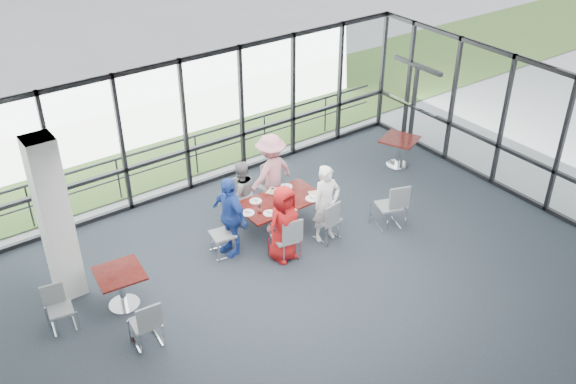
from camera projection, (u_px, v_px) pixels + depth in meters
floor at (321, 303)px, 11.73m from camera, size 12.00×10.00×0.02m
ceiling at (327, 147)px, 10.06m from camera, size 12.00×10.00×0.04m
curtain_wall_back at (185, 127)px, 14.36m from camera, size 12.00×0.10×3.20m
curtain_wall_right at (541, 138)px, 13.88m from camera, size 0.10×10.00×3.20m
exit_door at (414, 105)px, 16.77m from camera, size 0.12×1.60×2.10m
structural_column at (55, 220)px, 11.18m from camera, size 0.50×0.50×3.20m
apron at (109, 117)px, 18.67m from camera, size 80.00×70.00×0.02m
grass_strip at (137, 141)px, 17.26m from camera, size 80.00×5.00×0.01m
guard_rail at (177, 160)px, 15.35m from camera, size 12.00×0.06×0.06m
main_table at (280, 206)px, 13.39m from camera, size 1.79×1.01×0.75m
side_table_left at (120, 278)px, 11.35m from camera, size 0.89×0.89×0.75m
side_table_right at (399, 143)px, 15.82m from camera, size 1.07×1.07×0.75m
diner_near_left at (284, 224)px, 12.47m from camera, size 0.86×0.63×1.62m
diner_near_right at (326, 204)px, 13.04m from camera, size 0.66×0.51×1.69m
diner_far_left at (241, 194)px, 13.56m from camera, size 0.75×0.49×1.49m
diner_far_right at (271, 173)px, 13.98m from camera, size 1.25×0.77×1.81m
diner_end at (230, 216)px, 12.62m from camera, size 0.65×1.06×1.72m
chair_main_nl at (285, 238)px, 12.66m from camera, size 0.53×0.53×0.93m
chair_main_nr at (328, 220)px, 13.22m from camera, size 0.52×0.52×0.92m
chair_main_fl at (241, 201)px, 13.86m from camera, size 0.46×0.46×0.91m
chair_main_fr at (272, 187)px, 14.28m from camera, size 0.56×0.56×0.98m
chair_main_end at (223, 234)px, 12.76m from camera, size 0.53×0.53×0.94m
chair_spare_la at (145, 323)px, 10.62m from camera, size 0.48×0.48×0.90m
chair_spare_lb at (60, 309)px, 10.96m from camera, size 0.46×0.46×0.83m
chair_spare_r at (389, 206)px, 13.61m from camera, size 0.62×0.62×0.99m
plate_nl at (270, 213)px, 12.89m from camera, size 0.26×0.26×0.01m
plate_nr at (312, 199)px, 13.36m from camera, size 0.28×0.28×0.01m
plate_fl at (256, 201)px, 13.28m from camera, size 0.26×0.26×0.01m
plate_fr at (286, 187)px, 13.78m from camera, size 0.26×0.26×0.01m
plate_end at (248, 213)px, 12.90m from camera, size 0.28×0.28×0.01m
tumbler_a at (276, 206)px, 13.00m from camera, size 0.07×0.07×0.13m
tumbler_b at (293, 198)px, 13.27m from camera, size 0.07×0.07×0.14m
tumbler_c at (272, 192)px, 13.48m from camera, size 0.07×0.07×0.15m
tumbler_d at (260, 210)px, 12.88m from camera, size 0.08×0.08×0.15m
menu_a at (288, 210)px, 13.00m from camera, size 0.32×0.24×0.00m
menu_b at (316, 193)px, 13.56m from camera, size 0.34×0.30×0.00m
menu_c at (272, 191)px, 13.64m from camera, size 0.34×0.31×0.00m
condiment_caddy at (282, 199)px, 13.34m from camera, size 0.10×0.07×0.04m
ketchup_bottle at (277, 195)px, 13.31m from camera, size 0.06×0.06×0.18m
green_bottle at (283, 193)px, 13.37m from camera, size 0.05×0.05×0.20m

